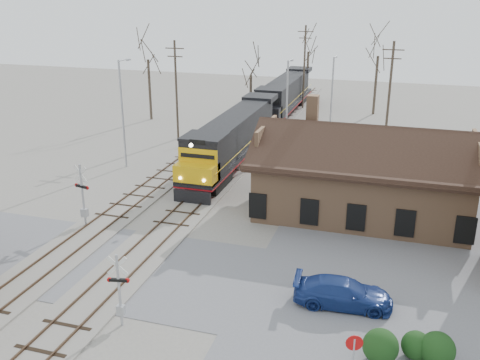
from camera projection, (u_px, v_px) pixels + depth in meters
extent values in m
plane|color=gray|center=(128.00, 267.00, 30.59)|extent=(140.00, 140.00, 0.00)
cube|color=slate|center=(128.00, 267.00, 30.59)|extent=(60.00, 9.00, 0.03)
cube|color=slate|center=(458.00, 280.00, 29.22)|extent=(22.00, 26.00, 0.03)
cube|color=gray|center=(216.00, 181.00, 44.06)|extent=(3.40, 90.00, 0.12)
cube|color=#473323|center=(207.00, 179.00, 44.22)|extent=(0.08, 90.00, 0.14)
cube|color=#473323|center=(224.00, 181.00, 43.83)|extent=(0.08, 90.00, 0.14)
cube|color=gray|center=(166.00, 176.00, 45.30)|extent=(3.40, 90.00, 0.12)
cube|color=#473323|center=(158.00, 174.00, 45.46)|extent=(0.08, 90.00, 0.14)
cube|color=#473323|center=(173.00, 175.00, 45.07)|extent=(0.08, 90.00, 0.14)
cube|color=#9F7452|center=(362.00, 186.00, 37.40)|extent=(14.00, 8.00, 4.00)
cube|color=black|center=(365.00, 157.00, 36.68)|extent=(15.20, 9.20, 0.30)
cube|color=black|center=(363.00, 153.00, 34.28)|extent=(15.00, 4.71, 2.66)
cube|color=black|center=(368.00, 135.00, 38.41)|extent=(15.00, 4.71, 2.66)
cube|color=#9F7452|center=(312.00, 110.00, 38.22)|extent=(0.80, 0.80, 2.20)
cube|color=black|center=(210.00, 181.00, 42.60)|extent=(2.57, 4.10, 1.03)
cube|color=black|center=(254.00, 138.00, 54.60)|extent=(2.57, 4.10, 1.03)
cube|color=black|center=(235.00, 148.00, 48.32)|extent=(3.08, 20.52, 0.36)
cube|color=maroon|center=(235.00, 151.00, 48.40)|extent=(3.10, 20.52, 0.12)
cube|color=black|center=(239.00, 128.00, 48.93)|extent=(2.67, 14.88, 2.87)
cube|color=black|center=(205.00, 155.00, 40.95)|extent=(3.08, 2.87, 2.87)
cube|color=#DEA70B|center=(197.00, 173.00, 39.68)|extent=(3.08, 1.85, 1.44)
cube|color=black|center=(192.00, 197.00, 39.28)|extent=(2.87, 0.25, 1.03)
cylinder|color=#FFF2CC|center=(191.00, 145.00, 38.01)|extent=(0.29, 0.10, 0.29)
cube|color=black|center=(272.00, 121.00, 61.50)|extent=(2.57, 4.10, 1.03)
cube|color=black|center=(295.00, 100.00, 73.50)|extent=(2.57, 4.10, 1.03)
cube|color=black|center=(285.00, 103.00, 67.22)|extent=(3.08, 20.52, 0.36)
cube|color=maroon|center=(285.00, 105.00, 67.30)|extent=(3.10, 20.52, 0.12)
cube|color=black|center=(288.00, 89.00, 67.84)|extent=(2.67, 14.88, 2.87)
cube|color=black|center=(271.00, 102.00, 59.85)|extent=(3.08, 2.87, 2.87)
cube|color=black|center=(267.00, 113.00, 58.58)|extent=(3.08, 1.85, 1.44)
cube|color=black|center=(264.00, 129.00, 58.18)|extent=(2.87, 0.25, 1.03)
cylinder|color=#A5A8AD|center=(119.00, 291.00, 24.72)|extent=(0.13, 0.13, 3.75)
cube|color=silver|center=(117.00, 266.00, 24.28)|extent=(0.97, 0.24, 0.98)
cube|color=silver|center=(117.00, 266.00, 24.28)|extent=(0.97, 0.24, 0.98)
cube|color=black|center=(118.00, 280.00, 24.53)|extent=(0.86, 0.32, 0.14)
cylinder|color=#B20C0C|center=(109.00, 280.00, 24.57)|extent=(0.24, 0.12, 0.22)
cylinder|color=#B20C0C|center=(127.00, 280.00, 24.49)|extent=(0.24, 0.12, 0.22)
cube|color=#A5A8AD|center=(121.00, 310.00, 25.07)|extent=(0.37, 0.28, 0.47)
cylinder|color=#A5A8AD|center=(83.00, 196.00, 35.12)|extent=(0.15, 0.15, 4.37)
cube|color=silver|center=(80.00, 174.00, 34.60)|extent=(1.12, 0.32, 1.14)
cube|color=silver|center=(80.00, 174.00, 34.60)|extent=(1.12, 0.32, 1.14)
cube|color=black|center=(82.00, 187.00, 34.90)|extent=(0.99, 0.38, 0.16)
cylinder|color=#B20C0C|center=(87.00, 188.00, 34.66)|extent=(0.27, 0.14, 0.26)
cylinder|color=#B20C0C|center=(76.00, 185.00, 35.14)|extent=(0.27, 0.14, 0.26)
cube|color=#A5A8AD|center=(85.00, 213.00, 35.53)|extent=(0.44, 0.33, 0.55)
cylinder|color=#B20C0C|center=(354.00, 343.00, 20.88)|extent=(0.68, 0.25, 0.70)
imported|color=navy|center=(343.00, 293.00, 26.70)|extent=(5.06, 2.38, 1.43)
sphere|color=black|center=(381.00, 346.00, 22.63)|extent=(1.54, 1.54, 1.54)
sphere|color=black|center=(416.00, 345.00, 22.92)|extent=(1.26, 1.26, 1.26)
sphere|color=black|center=(437.00, 349.00, 22.48)|extent=(1.51, 1.51, 1.51)
cylinder|color=#A5A8AD|center=(123.00, 115.00, 46.22)|extent=(0.18, 0.18, 9.39)
cylinder|color=#A5A8AD|center=(124.00, 60.00, 45.47)|extent=(0.12, 1.80, 0.12)
cube|color=#A5A8AD|center=(128.00, 60.00, 46.22)|extent=(0.25, 0.50, 0.12)
cylinder|color=#A5A8AD|center=(287.00, 108.00, 50.11)|extent=(0.18, 0.18, 8.84)
cylinder|color=#A5A8AD|center=(290.00, 60.00, 49.46)|extent=(0.12, 1.80, 0.12)
cube|color=#A5A8AD|center=(292.00, 60.00, 50.21)|extent=(0.25, 0.50, 0.12)
cylinder|color=#A5A8AD|center=(332.00, 95.00, 57.77)|extent=(0.18, 0.18, 8.17)
cylinder|color=#A5A8AD|center=(335.00, 57.00, 57.23)|extent=(0.12, 1.80, 0.12)
cube|color=#A5A8AD|center=(336.00, 57.00, 57.98)|extent=(0.25, 0.50, 0.12)
cylinder|color=#382D23|center=(176.00, 91.00, 54.82)|extent=(0.24, 0.24, 10.16)
cube|color=#382D23|center=(175.00, 48.00, 53.37)|extent=(2.00, 0.10, 0.10)
cube|color=#382D23|center=(175.00, 56.00, 53.64)|extent=(1.60, 0.10, 0.10)
cylinder|color=#382D23|center=(304.00, 68.00, 68.76)|extent=(0.24, 0.24, 10.66)
cube|color=#382D23|center=(306.00, 32.00, 67.22)|extent=(2.00, 0.10, 0.10)
cube|color=#382D23|center=(305.00, 38.00, 67.50)|extent=(1.60, 0.10, 0.10)
cylinder|color=#382D23|center=(389.00, 97.00, 50.92)|extent=(0.24, 0.24, 10.46)
cube|color=#382D23|center=(393.00, 50.00, 49.42)|extent=(2.00, 0.10, 0.10)
cube|color=#382D23|center=(393.00, 59.00, 49.69)|extent=(1.60, 0.10, 0.10)
cylinder|color=#382D23|center=(150.00, 90.00, 63.73)|extent=(0.32, 0.32, 7.15)
cylinder|color=#382D23|center=(251.00, 97.00, 64.25)|extent=(0.32, 0.32, 5.33)
cylinder|color=#382D23|center=(307.00, 77.00, 74.34)|extent=(0.32, 0.32, 6.81)
cylinder|color=#382D23|center=(375.00, 85.00, 66.38)|extent=(0.32, 0.32, 7.22)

